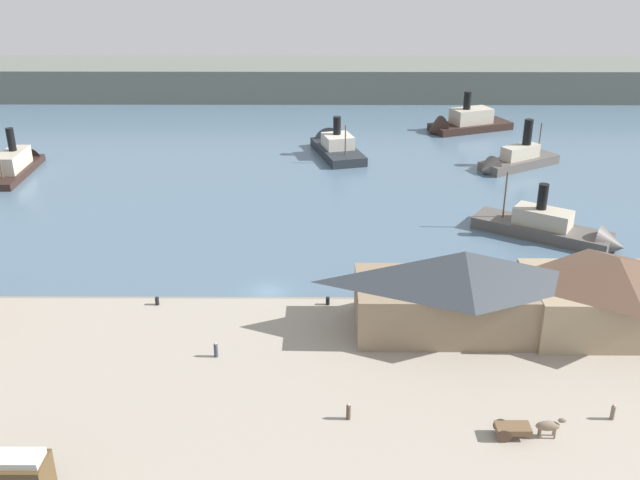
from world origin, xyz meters
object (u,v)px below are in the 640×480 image
horse_cart (526,428)px  ferry_moored_east (18,163)px  ferry_approaching_west (461,124)px  ferry_near_quay (334,146)px  pedestrian_near_cart (348,412)px  ferry_approaching_east (558,230)px  ferry_mid_harbor (513,161)px  mooring_post_center_east (157,301)px  ferry_shed_west_terminal (613,293)px  pedestrian_walking_east (216,350)px  mooring_post_east (328,301)px  pedestrian_standing_center (613,412)px  ferry_shed_central_terminal (462,290)px

horse_cart → ferry_moored_east: 101.49m
ferry_approaching_west → ferry_near_quay: 31.42m
pedestrian_near_cart → ferry_approaching_east: 50.99m
horse_cart → pedestrian_near_cart: horse_cart is taller
pedestrian_near_cart → ferry_mid_harbor: 79.57m
mooring_post_center_east → ferry_near_quay: bearing=72.1°
ferry_shed_west_terminal → horse_cart: ferry_shed_west_terminal is taller
pedestrian_walking_east → mooring_post_center_east: size_ratio=1.77×
mooring_post_east → ferry_approaching_east: ferry_approaching_east is taller
mooring_post_east → mooring_post_center_east: size_ratio=1.00×
ferry_shed_west_terminal → ferry_approaching_west: bearing=90.4°
pedestrian_walking_east → pedestrian_near_cart: size_ratio=1.01×
ferry_mid_harbor → ferry_approaching_west: size_ratio=0.85×
pedestrian_near_cart → mooring_post_center_east: size_ratio=1.75×
mooring_post_east → ferry_mid_harbor: (33.22, 52.95, -0.18)m
ferry_approaching_east → ferry_mid_harbor: bearing=87.4°
mooring_post_east → ferry_near_quay: ferry_near_quay is taller
mooring_post_east → ferry_approaching_west: bearing=70.1°
mooring_post_east → mooring_post_center_east: (-18.87, -0.13, 0.00)m
horse_cart → ferry_moored_east: size_ratio=0.30×
pedestrian_standing_center → mooring_post_east: size_ratio=1.68×
ferry_shed_central_terminal → pedestrian_near_cart: size_ratio=13.92×
horse_cart → ferry_moored_east: bearing=134.0°
ferry_shed_west_terminal → ferry_approaching_west: size_ratio=0.88×
ferry_approaching_east → ferry_near_quay: ferry_approaching_east is taller
ferry_approaching_east → ferry_mid_harbor: size_ratio=1.18×
pedestrian_near_cart → pedestrian_walking_east: bearing=142.7°
mooring_post_center_east → ferry_approaching_west: ferry_approaching_west is taller
ferry_shed_west_terminal → ferry_mid_harbor: size_ratio=1.04×
pedestrian_standing_center → ferry_moored_east: size_ratio=0.08×
ferry_shed_central_terminal → pedestrian_walking_east: 25.39m
mooring_post_east → ferry_moored_east: bearing=137.0°
pedestrian_near_cart → ferry_approaching_west: 102.53m
ferry_moored_east → ferry_approaching_east: (86.20, -29.65, -0.15)m
pedestrian_standing_center → mooring_post_east: pedestrian_standing_center is taller
pedestrian_standing_center → horse_cart: bearing=-163.6°
horse_cart → mooring_post_center_east: bearing=147.5°
horse_cart → mooring_post_east: horse_cart is taller
ferry_shed_west_terminal → ferry_near_quay: size_ratio=0.94×
mooring_post_center_east → ferry_shed_west_terminal: bearing=-5.5°
pedestrian_standing_center → mooring_post_east: 31.27m
ferry_shed_central_terminal → mooring_post_center_east: ferry_shed_central_terminal is taller
ferry_shed_west_terminal → pedestrian_walking_east: bearing=-171.7°
ferry_shed_west_terminal → pedestrian_walking_east: 40.59m
mooring_post_center_east → ferry_approaching_west: 92.13m
ferry_near_quay → pedestrian_standing_center: bearing=-74.8°
pedestrian_near_cart → ferry_approaching_east: size_ratio=0.08×
ferry_moored_east → ferry_mid_harbor: size_ratio=1.13×
mooring_post_east → ferry_approaching_west: ferry_approaching_west is taller
pedestrian_walking_east → mooring_post_east: bearing=44.1°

